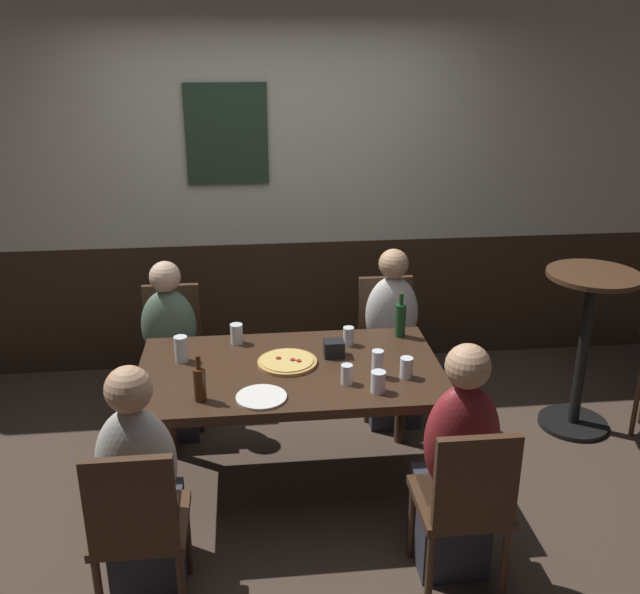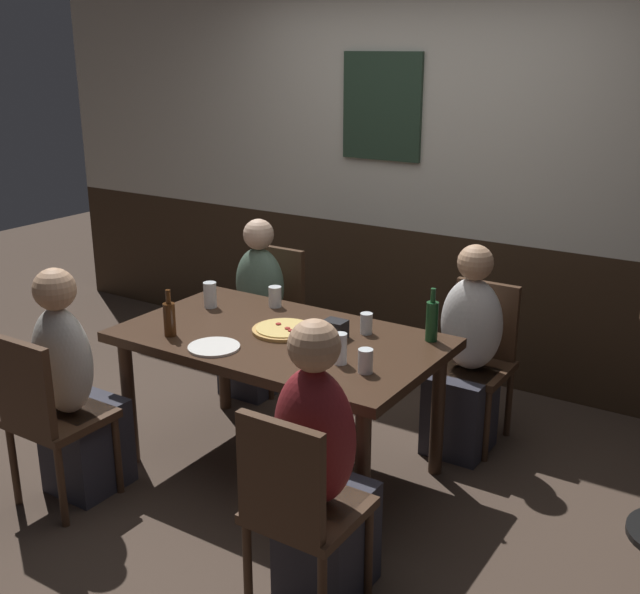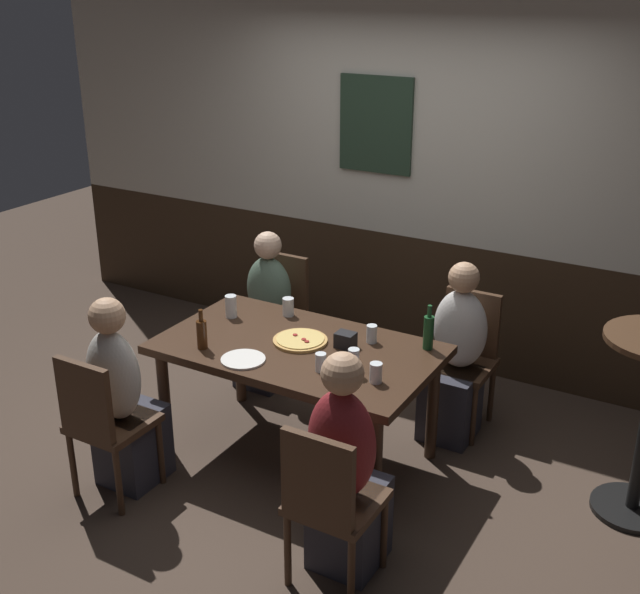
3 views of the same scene
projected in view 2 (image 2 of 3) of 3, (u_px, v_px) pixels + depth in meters
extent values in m
plane|color=#423328|center=(282.00, 466.00, 4.08)|extent=(12.00, 12.00, 0.00)
cube|color=#332316|center=(422.00, 299.00, 5.26)|extent=(6.40, 0.10, 0.95)
cube|color=beige|center=(430.00, 102.00, 4.85)|extent=(6.40, 0.10, 1.65)
cube|color=#233828|center=(382.00, 107.00, 4.97)|extent=(0.56, 0.03, 0.68)
cube|color=#382316|center=(280.00, 340.00, 3.86)|extent=(1.60, 0.93, 0.05)
cylinder|color=#382316|center=(129.00, 402.00, 4.03)|extent=(0.07, 0.07, 0.69)
cylinder|color=#382316|center=(362.00, 480.00, 3.31)|extent=(0.07, 0.07, 0.69)
cylinder|color=#382316|center=(224.00, 355.00, 4.65)|extent=(0.07, 0.07, 0.69)
cylinder|color=#382316|center=(438.00, 412.00, 3.92)|extent=(0.07, 0.07, 0.69)
cube|color=#422B1C|center=(309.00, 510.00, 2.94)|extent=(0.40, 0.40, 0.04)
cube|color=#422B1C|center=(280.00, 477.00, 2.73)|extent=(0.36, 0.04, 0.43)
cylinder|color=#422B1C|center=(298.00, 525.00, 3.24)|extent=(0.04, 0.04, 0.41)
cylinder|color=#422B1C|center=(369.00, 552.00, 3.06)|extent=(0.04, 0.04, 0.41)
cylinder|color=#422B1C|center=(248.00, 568.00, 2.97)|extent=(0.04, 0.04, 0.41)
cube|color=#422B1C|center=(62.00, 418.00, 3.67)|extent=(0.40, 0.40, 0.04)
cube|color=#422B1C|center=(24.00, 386.00, 3.45)|extent=(0.36, 0.04, 0.43)
cylinder|color=#422B1C|center=(71.00, 437.00, 3.96)|extent=(0.04, 0.04, 0.41)
cylinder|color=#422B1C|center=(118.00, 455.00, 3.79)|extent=(0.04, 0.04, 0.41)
cylinder|color=#422B1C|center=(14.00, 466.00, 3.69)|extent=(0.04, 0.04, 0.41)
cylinder|color=#422B1C|center=(62.00, 487.00, 3.52)|extent=(0.04, 0.04, 0.41)
cube|color=#422B1C|center=(471.00, 369.00, 4.23)|extent=(0.40, 0.40, 0.04)
cube|color=#422B1C|center=(486.00, 319.00, 4.30)|extent=(0.36, 0.04, 0.43)
cylinder|color=#422B1C|center=(487.00, 426.00, 4.08)|extent=(0.04, 0.04, 0.41)
cylinder|color=#422B1C|center=(428.00, 410.00, 4.25)|extent=(0.04, 0.04, 0.41)
cylinder|color=#422B1C|center=(509.00, 402.00, 4.35)|extent=(0.04, 0.04, 0.41)
cylinder|color=#422B1C|center=(453.00, 388.00, 4.52)|extent=(0.04, 0.04, 0.41)
cube|color=#422B1C|center=(265.00, 322.00, 4.96)|extent=(0.40, 0.40, 0.04)
cube|color=#422B1C|center=(280.00, 280.00, 5.03)|extent=(0.36, 0.04, 0.43)
cylinder|color=#422B1C|center=(271.00, 369.00, 4.80)|extent=(0.04, 0.04, 0.41)
cylinder|color=#422B1C|center=(228.00, 357.00, 4.98)|extent=(0.04, 0.04, 0.41)
cylinder|color=#422B1C|center=(302.00, 351.00, 5.08)|extent=(0.04, 0.04, 0.41)
cylinder|color=#422B1C|center=(260.00, 341.00, 5.25)|extent=(0.04, 0.04, 0.41)
cube|color=#2D2D38|center=(327.00, 539.00, 3.11)|extent=(0.32, 0.34, 0.45)
ellipsoid|color=maroon|center=(314.00, 436.00, 2.89)|extent=(0.34, 0.22, 0.55)
sphere|color=tan|center=(314.00, 346.00, 2.77)|extent=(0.20, 0.20, 0.20)
cube|color=#2D2D38|center=(87.00, 446.00, 3.84)|extent=(0.32, 0.34, 0.45)
ellipsoid|color=beige|center=(62.00, 361.00, 3.61)|extent=(0.34, 0.22, 0.52)
sphere|color=tan|center=(54.00, 289.00, 3.51)|extent=(0.20, 0.20, 0.20)
cube|color=#2D2D38|center=(460.00, 412.00, 4.19)|extent=(0.32, 0.34, 0.45)
ellipsoid|color=silver|center=(471.00, 324.00, 4.11)|extent=(0.34, 0.22, 0.51)
sphere|color=tan|center=(475.00, 263.00, 4.01)|extent=(0.19, 0.19, 0.19)
cube|color=#2D2D38|center=(253.00, 358.00, 4.92)|extent=(0.32, 0.34, 0.45)
ellipsoid|color=#56705B|center=(260.00, 285.00, 4.85)|extent=(0.34, 0.22, 0.48)
sphere|color=#DBB293|center=(259.00, 234.00, 4.75)|extent=(0.19, 0.19, 0.19)
cylinder|color=tan|center=(284.00, 330.00, 3.90)|extent=(0.32, 0.32, 0.02)
cylinder|color=#DBB760|center=(284.00, 328.00, 3.89)|extent=(0.28, 0.28, 0.01)
cylinder|color=maroon|center=(278.00, 324.00, 3.93)|extent=(0.03, 0.03, 0.00)
cylinder|color=maroon|center=(291.00, 330.00, 3.84)|extent=(0.03, 0.03, 0.00)
cylinder|color=maroon|center=(287.00, 328.00, 3.87)|extent=(0.03, 0.03, 0.00)
cylinder|color=silver|center=(366.00, 323.00, 3.86)|extent=(0.06, 0.06, 0.11)
cylinder|color=#C6842D|center=(366.00, 329.00, 3.87)|extent=(0.05, 0.05, 0.05)
cylinder|color=silver|center=(302.00, 350.00, 3.54)|extent=(0.06, 0.06, 0.10)
cylinder|color=#C6842D|center=(302.00, 355.00, 3.54)|extent=(0.05, 0.05, 0.05)
cylinder|color=silver|center=(275.00, 297.00, 4.26)|extent=(0.07, 0.07, 0.12)
cylinder|color=#331E14|center=(275.00, 298.00, 4.26)|extent=(0.06, 0.06, 0.10)
cylinder|color=silver|center=(316.00, 363.00, 3.38)|extent=(0.07, 0.07, 0.11)
cylinder|color=gold|center=(316.00, 366.00, 3.38)|extent=(0.07, 0.07, 0.08)
cylinder|color=silver|center=(340.00, 349.00, 3.49)|extent=(0.06, 0.06, 0.15)
cylinder|color=#B26623|center=(340.00, 353.00, 3.50)|extent=(0.05, 0.05, 0.10)
cylinder|color=silver|center=(366.00, 361.00, 3.40)|extent=(0.07, 0.07, 0.11)
cylinder|color=#B26623|center=(365.00, 367.00, 3.41)|extent=(0.06, 0.06, 0.05)
cylinder|color=silver|center=(210.00, 295.00, 4.25)|extent=(0.07, 0.07, 0.14)
cylinder|color=gold|center=(210.00, 303.00, 4.26)|extent=(0.06, 0.06, 0.05)
cylinder|color=#194723|center=(432.00, 322.00, 3.76)|extent=(0.06, 0.06, 0.20)
cylinder|color=#194723|center=(433.00, 295.00, 3.71)|extent=(0.03, 0.03, 0.07)
cylinder|color=#42230F|center=(170.00, 320.00, 3.82)|extent=(0.06, 0.06, 0.17)
cylinder|color=#42230F|center=(168.00, 297.00, 3.79)|extent=(0.03, 0.03, 0.07)
cylinder|color=white|center=(214.00, 347.00, 3.69)|extent=(0.25, 0.25, 0.01)
cube|color=black|center=(335.00, 329.00, 3.81)|extent=(0.11, 0.09, 0.09)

